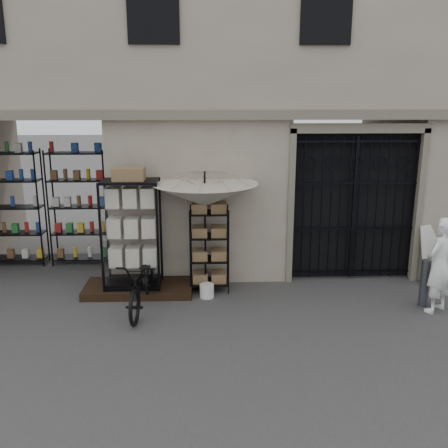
{
  "coord_description": "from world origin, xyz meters",
  "views": [
    {
      "loc": [
        -1.1,
        -7.26,
        3.6
      ],
      "look_at": [
        -0.8,
        1.4,
        1.35
      ],
      "focal_mm": 40.0,
      "sensor_mm": 36.0,
      "label": 1
    }
  ],
  "objects_px": {
    "display_cabinet": "(132,240)",
    "easel_sign": "(439,256)",
    "steel_bollard": "(425,283)",
    "shopkeeper": "(434,311)",
    "white_bucket": "(207,291)",
    "bicycle": "(144,310)",
    "wire_rack": "(209,250)",
    "market_umbrella": "(205,188)"
  },
  "relations": [
    {
      "from": "white_bucket",
      "to": "bicycle",
      "type": "xyz_separation_m",
      "value": [
        -1.09,
        -0.52,
        -0.13
      ]
    },
    {
      "from": "wire_rack",
      "to": "bicycle",
      "type": "height_order",
      "value": "wire_rack"
    },
    {
      "from": "display_cabinet",
      "to": "bicycle",
      "type": "relative_size",
      "value": 1.2
    },
    {
      "from": "wire_rack",
      "to": "steel_bollard",
      "type": "distance_m",
      "value": 3.86
    },
    {
      "from": "bicycle",
      "to": "easel_sign",
      "type": "height_order",
      "value": "easel_sign"
    },
    {
      "from": "wire_rack",
      "to": "shopkeeper",
      "type": "distance_m",
      "value": 4.09
    },
    {
      "from": "wire_rack",
      "to": "white_bucket",
      "type": "xyz_separation_m",
      "value": [
        -0.05,
        -0.39,
        -0.66
      ]
    },
    {
      "from": "wire_rack",
      "to": "market_umbrella",
      "type": "relative_size",
      "value": 0.58
    },
    {
      "from": "steel_bollard",
      "to": "wire_rack",
      "type": "bearing_deg",
      "value": 166.44
    },
    {
      "from": "white_bucket",
      "to": "steel_bollard",
      "type": "xyz_separation_m",
      "value": [
        3.79,
        -0.51,
        0.3
      ]
    },
    {
      "from": "display_cabinet",
      "to": "white_bucket",
      "type": "distance_m",
      "value": 1.65
    },
    {
      "from": "market_umbrella",
      "to": "white_bucket",
      "type": "distance_m",
      "value": 1.87
    },
    {
      "from": "wire_rack",
      "to": "steel_bollard",
      "type": "bearing_deg",
      "value": -15.28
    },
    {
      "from": "white_bucket",
      "to": "shopkeeper",
      "type": "relative_size",
      "value": 0.16
    },
    {
      "from": "wire_rack",
      "to": "shopkeeper",
      "type": "height_order",
      "value": "wire_rack"
    },
    {
      "from": "steel_bollard",
      "to": "easel_sign",
      "type": "bearing_deg",
      "value": 54.71
    },
    {
      "from": "white_bucket",
      "to": "steel_bollard",
      "type": "distance_m",
      "value": 3.84
    },
    {
      "from": "shopkeeper",
      "to": "easel_sign",
      "type": "distance_m",
      "value": 1.47
    },
    {
      "from": "wire_rack",
      "to": "steel_bollard",
      "type": "relative_size",
      "value": 1.88
    },
    {
      "from": "wire_rack",
      "to": "white_bucket",
      "type": "height_order",
      "value": "wire_rack"
    },
    {
      "from": "white_bucket",
      "to": "bicycle",
      "type": "height_order",
      "value": "bicycle"
    },
    {
      "from": "display_cabinet",
      "to": "shopkeeper",
      "type": "relative_size",
      "value": 1.3
    },
    {
      "from": "steel_bollard",
      "to": "shopkeeper",
      "type": "xyz_separation_m",
      "value": [
        0.12,
        -0.22,
        -0.43
      ]
    },
    {
      "from": "display_cabinet",
      "to": "bicycle",
      "type": "bearing_deg",
      "value": -87.37
    },
    {
      "from": "white_bucket",
      "to": "market_umbrella",
      "type": "bearing_deg",
      "value": 94.17
    },
    {
      "from": "steel_bollard",
      "to": "easel_sign",
      "type": "xyz_separation_m",
      "value": [
        0.71,
        1.0,
        0.16
      ]
    },
    {
      "from": "easel_sign",
      "to": "market_umbrella",
      "type": "bearing_deg",
      "value": 160.08
    },
    {
      "from": "display_cabinet",
      "to": "easel_sign",
      "type": "bearing_deg",
      "value": -14.08
    },
    {
      "from": "display_cabinet",
      "to": "easel_sign",
      "type": "xyz_separation_m",
      "value": [
        5.85,
        0.24,
        -0.46
      ]
    },
    {
      "from": "market_umbrella",
      "to": "easel_sign",
      "type": "relative_size",
      "value": 2.43
    },
    {
      "from": "display_cabinet",
      "to": "white_bucket",
      "type": "height_order",
      "value": "display_cabinet"
    },
    {
      "from": "display_cabinet",
      "to": "wire_rack",
      "type": "xyz_separation_m",
      "value": [
        1.4,
        0.15,
        -0.26
      ]
    },
    {
      "from": "market_umbrella",
      "to": "shopkeeper",
      "type": "relative_size",
      "value": 1.66
    },
    {
      "from": "easel_sign",
      "to": "display_cabinet",
      "type": "bearing_deg",
      "value": 160.04
    },
    {
      "from": "wire_rack",
      "to": "easel_sign",
      "type": "distance_m",
      "value": 4.45
    },
    {
      "from": "shopkeeper",
      "to": "easel_sign",
      "type": "xyz_separation_m",
      "value": [
        0.59,
        1.21,
        0.58
      ]
    },
    {
      "from": "market_umbrella",
      "to": "steel_bollard",
      "type": "relative_size",
      "value": 3.22
    },
    {
      "from": "display_cabinet",
      "to": "market_umbrella",
      "type": "xyz_separation_m",
      "value": [
        1.33,
        0.05,
        0.93
      ]
    },
    {
      "from": "bicycle",
      "to": "steel_bollard",
      "type": "bearing_deg",
      "value": 5.02
    },
    {
      "from": "display_cabinet",
      "to": "easel_sign",
      "type": "height_order",
      "value": "display_cabinet"
    },
    {
      "from": "shopkeeper",
      "to": "bicycle",
      "type": "bearing_deg",
      "value": -38.4
    },
    {
      "from": "steel_bollard",
      "to": "bicycle",
      "type": "bearing_deg",
      "value": -179.97
    }
  ]
}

